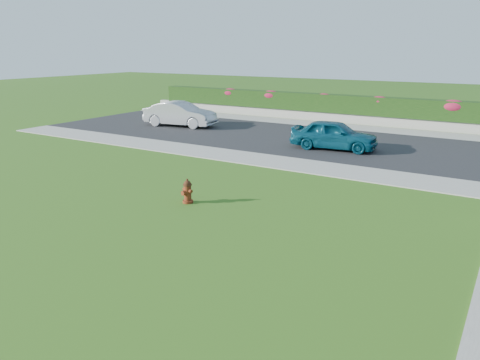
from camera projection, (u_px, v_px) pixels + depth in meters
The scene contains 14 objects.
ground at pixel (177, 253), 10.71m from camera, with size 120.00×120.00×0.00m, color black.
street_far at pixel (270, 136), 24.70m from camera, with size 26.00×8.00×0.04m, color black.
sidewalk_far at pixel (199, 151), 21.10m from camera, with size 24.00×2.00×0.04m, color gray.
sidewalk_beyond at pixel (373, 129), 26.79m from camera, with size 34.00×2.00×0.04m, color gray.
retaining_wall at pixel (380, 121), 27.94m from camera, with size 34.00×0.40×0.60m, color gray.
hedge at pixel (382, 106), 27.79m from camera, with size 32.00×0.90×1.10m, color black.
fire_hydrant at pixel (187, 192), 14.05m from camera, with size 0.39×0.37×0.75m.
sedan_teal at pixel (334, 135), 21.28m from camera, with size 1.57×3.90×1.33m, color navy.
sedan_silver at pixel (180, 114), 27.53m from camera, with size 1.51×4.32×1.42m, color #A6A9AE.
flower_clump_a at pixel (230, 93), 32.98m from camera, with size 1.23×0.79×0.61m, color #AC1D37.
flower_clump_b at pixel (271, 95), 31.36m from camera, with size 1.27×0.81×0.63m, color #AC1D37.
flower_clump_c at pixel (324, 97), 29.44m from camera, with size 1.01×0.65×0.51m, color #AC1D37.
flower_clump_d at pixel (379, 101), 27.70m from camera, with size 1.11×0.72×0.56m, color #AC1D37.
flower_clump_e at pixel (453, 106), 25.68m from camera, with size 1.41×0.90×0.70m, color #AC1D37.
Camera 1 is at (6.37, -7.64, 4.53)m, focal length 35.00 mm.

